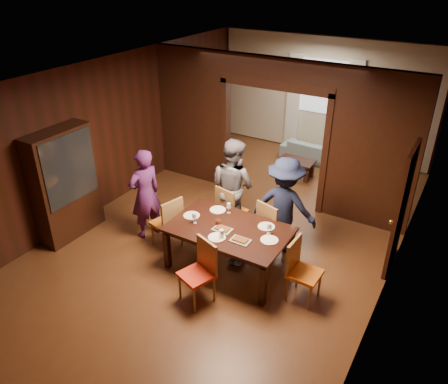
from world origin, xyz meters
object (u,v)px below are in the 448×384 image
Objects in this scene: person_purple at (145,194)px; person_grey at (233,186)px; chair_left at (166,221)px; chair_far_r at (274,226)px; hutch at (65,184)px; dining_table at (229,248)px; chair_far_l at (232,210)px; chair_right at (305,272)px; sofa at (316,152)px; coffee_table at (296,168)px; chair_near at (196,273)px; person_navy at (284,205)px.

person_grey reaches higher than person_purple.
chair_left and chair_far_r have the same top height.
hutch is at bearing 44.70° from person_grey.
chair_far_l is (-0.46, 0.92, 0.10)m from dining_table.
person_purple is 1.72× the size of chair_far_r.
chair_right is 1.28m from chair_far_r.
chair_right is at bearing 104.94° from person_purple.
chair_right is 1.00× the size of chair_far_l.
hutch is (-2.46, -1.60, 0.10)m from person_grey.
person_grey is 1.85× the size of chair_far_r.
chair_far_r is (2.15, 0.74, -0.35)m from person_purple.
hutch is at bearing -168.93° from dining_table.
coffee_table is (-0.10, -1.04, -0.05)m from sofa.
person_purple is 0.98× the size of sofa.
chair_near is (1.73, -0.99, -0.35)m from person_purple.
person_navy is at bearing -165.90° from chair_far_l.
chair_near reaches higher than coffee_table.
person_purple is 1.57m from chair_far_l.
chair_left is (-0.73, -1.03, -0.41)m from person_grey.
person_navy reaches higher than sofa.
person_navy is at bearing -72.27° from coffee_table.
chair_far_l is at bearing 116.83° from dining_table.
chair_left is (-0.97, -4.78, 0.24)m from sofa.
chair_near is (0.45, -1.82, 0.00)m from chair_far_l.
sofa is 1.76× the size of chair_left.
person_purple is 1.72× the size of chair_left.
chair_far_l is (0.05, -0.10, -0.41)m from person_grey.
person_purple is at bearing 177.31° from dining_table.
dining_table is at bearing 56.59° from person_navy.
chair_left is 1.21m from chair_far_l.
person_navy is 0.40m from chair_far_r.
chair_right reaches higher than sofa.
person_purple is 0.89× the size of dining_table.
hutch reaches higher than chair_near.
coffee_table is at bearing 87.90° from sofa.
person_grey is at bearing 145.13° from person_purple.
person_purple is 1.55m from person_grey.
person_grey reaches higher than dining_table.
coffee_table is at bearing 58.84° from hutch.
chair_far_r is 1.77m from chair_near.
chair_far_l is at bearing 129.68° from person_grey.
person_purple is 2.30m from chair_far_r.
chair_right is (1.69, -3.80, 0.28)m from coffee_table.
person_navy is 0.99× the size of sofa.
chair_far_r is (0.87, -0.10, 0.00)m from chair_far_l.
sofa is at bearing -83.10° from person_navy.
person_grey is at bearing 61.23° from chair_right.
hutch is (-2.70, -5.35, 0.75)m from sofa.
person_grey is 2.25× the size of coffee_table.
person_navy is 1.96m from chair_near.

